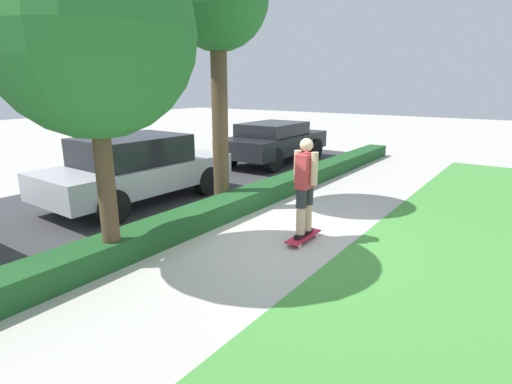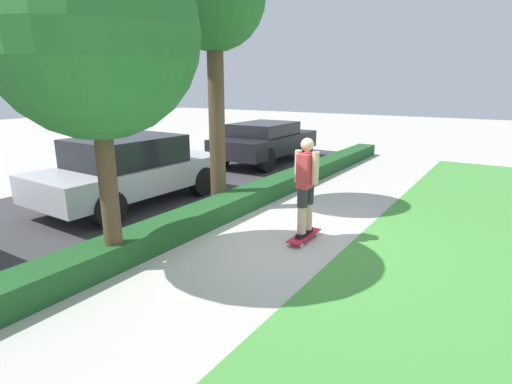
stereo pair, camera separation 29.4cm
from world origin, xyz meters
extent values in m
plane|color=#BCB7AD|center=(0.00, 0.00, 0.00)|extent=(60.00, 60.00, 0.00)
cube|color=#47933D|center=(0.00, -3.00, 0.01)|extent=(18.65, 4.00, 0.01)
cube|color=#38383A|center=(0.00, 4.20, 0.00)|extent=(18.65, 5.00, 0.01)
cube|color=#1E5123|center=(0.00, 1.60, 0.19)|extent=(18.65, 0.60, 0.38)
cube|color=red|center=(0.19, -0.29, 0.09)|extent=(0.86, 0.24, 0.02)
cylinder|color=silver|center=(0.48, -0.38, 0.04)|extent=(0.08, 0.04, 0.08)
cylinder|color=silver|center=(0.48, -0.20, 0.04)|extent=(0.08, 0.04, 0.08)
cylinder|color=silver|center=(-0.10, -0.38, 0.04)|extent=(0.08, 0.04, 0.08)
cylinder|color=silver|center=(-0.10, -0.20, 0.04)|extent=(0.08, 0.04, 0.08)
cube|color=black|center=(0.08, -0.29, 0.13)|extent=(0.26, 0.09, 0.07)
cylinder|color=beige|center=(0.08, -0.29, 0.54)|extent=(0.15, 0.15, 0.76)
cylinder|color=#2D2D33|center=(0.08, -0.29, 0.77)|extent=(0.17, 0.17, 0.30)
cube|color=black|center=(0.31, -0.29, 0.13)|extent=(0.26, 0.09, 0.07)
cylinder|color=beige|center=(0.31, -0.29, 0.54)|extent=(0.15, 0.15, 0.76)
cylinder|color=#2D2D33|center=(0.31, -0.29, 0.77)|extent=(0.17, 0.17, 0.30)
cube|color=#C6383D|center=(0.19, -0.29, 1.20)|extent=(0.36, 0.20, 0.56)
cylinder|color=beige|center=(0.19, -0.44, 1.26)|extent=(0.12, 0.12, 0.53)
cylinder|color=beige|center=(0.19, -0.14, 1.26)|extent=(0.12, 0.12, 0.53)
sphere|color=beige|center=(0.19, -0.29, 1.62)|extent=(0.21, 0.21, 0.21)
cylinder|color=brown|center=(-2.23, 1.49, 1.22)|extent=(0.25, 0.25, 2.43)
sphere|color=#286B2D|center=(-2.23, 1.49, 3.16)|extent=(2.64, 2.64, 2.64)
cylinder|color=brown|center=(0.83, 2.02, 1.79)|extent=(0.32, 0.32, 3.58)
cube|color=#B7B7BC|center=(0.16, 3.86, 0.62)|extent=(4.24, 1.93, 0.55)
cube|color=black|center=(0.03, 3.86, 1.19)|extent=(2.22, 1.66, 0.58)
cylinder|color=black|center=(1.46, 3.01, 0.34)|extent=(0.68, 0.22, 0.68)
cylinder|color=black|center=(1.46, 4.70, 0.34)|extent=(0.68, 0.22, 0.68)
cylinder|color=black|center=(-1.15, 3.01, 0.34)|extent=(0.68, 0.22, 0.68)
cylinder|color=black|center=(-1.15, 4.70, 0.34)|extent=(0.68, 0.22, 0.68)
cube|color=black|center=(5.82, 3.93, 0.65)|extent=(4.32, 1.91, 0.57)
cube|color=black|center=(5.69, 3.93, 1.14)|extent=(2.26, 1.64, 0.41)
cylinder|color=black|center=(7.15, 3.09, 0.37)|extent=(0.74, 0.22, 0.74)
cylinder|color=black|center=(7.15, 4.76, 0.37)|extent=(0.74, 0.22, 0.74)
cylinder|color=black|center=(4.50, 3.09, 0.37)|extent=(0.74, 0.22, 0.74)
cylinder|color=black|center=(4.50, 4.76, 0.37)|extent=(0.74, 0.22, 0.74)
camera|label=1|loc=(-5.36, -3.27, 2.53)|focal=28.00mm
camera|label=2|loc=(-5.53, -3.03, 2.53)|focal=28.00mm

